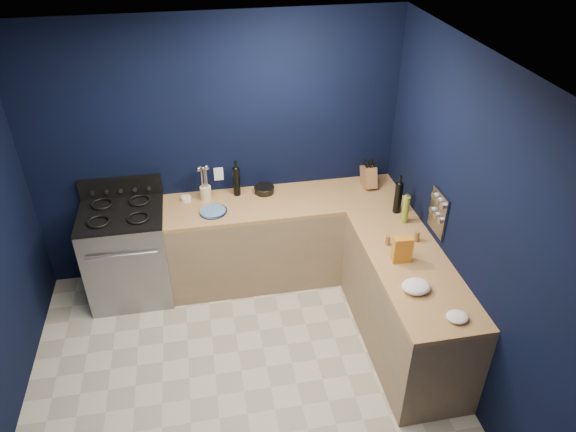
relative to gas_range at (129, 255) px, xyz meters
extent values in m
cube|color=beige|center=(0.93, -1.42, -0.47)|extent=(3.50, 3.50, 0.02)
cube|color=silver|center=(0.93, -1.42, 2.15)|extent=(3.50, 3.50, 0.02)
cube|color=black|center=(0.93, 0.34, 0.84)|extent=(3.50, 0.02, 2.60)
cube|color=black|center=(2.69, -1.42, 0.84)|extent=(0.02, 3.50, 2.60)
cube|color=#8D7354|center=(1.53, 0.02, -0.03)|extent=(2.30, 0.63, 0.86)
cube|color=brown|center=(1.53, 0.02, 0.42)|extent=(2.30, 0.63, 0.04)
cube|color=#8D7354|center=(2.37, -1.13, -0.03)|extent=(0.63, 1.67, 0.86)
cube|color=brown|center=(2.37, -1.13, 0.42)|extent=(0.63, 1.67, 0.04)
cube|color=gray|center=(0.00, 0.00, 0.00)|extent=(0.76, 0.66, 0.92)
cube|color=black|center=(0.00, -0.32, -0.01)|extent=(0.59, 0.02, 0.42)
cube|color=black|center=(0.00, 0.00, 0.48)|extent=(0.76, 0.66, 0.03)
cube|color=black|center=(0.00, 0.30, 0.58)|extent=(0.76, 0.06, 0.20)
cube|color=gray|center=(2.67, -0.87, 0.72)|extent=(0.02, 0.28, 0.38)
cube|color=white|center=(0.93, 0.32, 0.62)|extent=(0.09, 0.02, 0.13)
cylinder|color=#405299|center=(0.83, -0.09, 0.46)|extent=(0.25, 0.25, 0.03)
cylinder|color=white|center=(0.60, 0.18, 0.46)|extent=(0.10, 0.10, 0.04)
cylinder|color=beige|center=(0.79, 0.17, 0.51)|extent=(0.13, 0.13, 0.13)
cylinder|color=black|center=(1.09, 0.20, 0.58)|extent=(0.09, 0.09, 0.28)
cylinder|color=black|center=(1.36, 0.19, 0.48)|extent=(0.20, 0.20, 0.07)
cube|color=brown|center=(2.40, 0.12, 0.54)|extent=(0.12, 0.25, 0.26)
cylinder|color=black|center=(2.51, -0.38, 0.59)|extent=(0.07, 0.07, 0.30)
cylinder|color=olive|center=(2.52, -0.56, 0.57)|extent=(0.08, 0.08, 0.27)
cylinder|color=olive|center=(2.25, -0.86, 0.48)|extent=(0.05, 0.05, 0.09)
cylinder|color=olive|center=(2.52, -0.85, 0.49)|extent=(0.06, 0.06, 0.10)
cube|color=red|center=(2.29, -1.09, 0.55)|extent=(0.16, 0.08, 0.22)
ellipsoid|color=white|center=(2.27, -1.46, 0.48)|extent=(0.23, 0.20, 0.08)
ellipsoid|color=white|center=(2.44, -1.80, 0.46)|extent=(0.16, 0.15, 0.05)
camera|label=1|loc=(0.76, -4.29, 3.12)|focal=33.33mm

